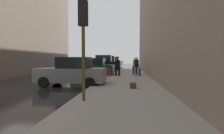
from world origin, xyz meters
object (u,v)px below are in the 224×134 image
object	(u,v)px
duffel_bag	(133,85)
pedestrian_with_fedora	(118,65)
parked_white_van	(114,62)
pedestrian_in_jeans	(137,65)
traffic_light	(83,29)
pedestrian_in_tan_coat	(135,65)
parked_gray_coupe	(72,72)
parked_dark_green_sedan	(93,67)
parked_bronze_suv	(107,63)
fire_hydrant	(109,72)
rolling_suitcase	(139,72)
parked_black_suv	(103,64)
parked_blue_sedan	(111,63)

from	to	relation	value
duffel_bag	pedestrian_with_fedora	bearing A→B (deg)	99.76
parked_white_van	pedestrian_in_jeans	xyz separation A→B (m)	(4.25, -26.18, 0.07)
traffic_light	pedestrian_in_tan_coat	distance (m)	11.74
pedestrian_in_tan_coat	parked_gray_coupe	bearing A→B (deg)	-120.84
parked_dark_green_sedan	traffic_light	xyz separation A→B (m)	(1.85, -11.12, 1.91)
pedestrian_with_fedora	parked_white_van	bearing A→B (deg)	95.50
parked_bronze_suv	fire_hydrant	bearing A→B (deg)	-82.70
pedestrian_in_tan_coat	pedestrian_in_jeans	distance (m)	1.52
parked_dark_green_sedan	pedestrian_in_jeans	distance (m)	4.43
pedestrian_in_tan_coat	pedestrian_with_fedora	xyz separation A→B (m)	(-1.67, -1.29, 0.03)
pedestrian_in_tan_coat	duffel_bag	world-z (taller)	pedestrian_in_tan_coat
parked_gray_coupe	rolling_suitcase	size ratio (longest dim) A/B	4.07
parked_white_van	pedestrian_in_tan_coat	size ratio (longest dim) A/B	2.72
parked_gray_coupe	pedestrian_in_jeans	bearing A→B (deg)	52.11
pedestrian_in_tan_coat	rolling_suitcase	world-z (taller)	pedestrian_in_tan_coat
pedestrian_with_fedora	parked_gray_coupe	bearing A→B (deg)	-113.68
parked_black_suv	pedestrian_in_jeans	distance (m)	8.87
parked_gray_coupe	pedestrian_in_jeans	distance (m)	6.92
pedestrian_in_tan_coat	parked_bronze_suv	bearing A→B (deg)	109.38
parked_gray_coupe	parked_bronze_suv	bearing A→B (deg)	90.00
rolling_suitcase	duffel_bag	xyz separation A→B (m)	(-0.77, -7.71, -0.20)
fire_hydrant	pedestrian_with_fedora	xyz separation A→B (m)	(0.69, 0.95, 0.64)
pedestrian_in_jeans	duffel_bag	bearing A→B (deg)	-94.31
parked_white_van	rolling_suitcase	bearing A→B (deg)	-79.95
parked_blue_sedan	rolling_suitcase	world-z (taller)	parked_blue_sedan
traffic_light	duffel_bag	distance (m)	4.28
parked_dark_green_sedan	parked_black_suv	xyz separation A→B (m)	(-0.00, 6.55, 0.18)
parked_blue_sedan	pedestrian_in_jeans	xyz separation A→B (m)	(4.25, -19.79, 0.26)
parked_dark_green_sedan	parked_white_van	bearing A→B (deg)	90.00
rolling_suitcase	parked_gray_coupe	bearing A→B (deg)	-125.79
fire_hydrant	pedestrian_in_tan_coat	size ratio (longest dim) A/B	0.41
pedestrian_with_fedora	fire_hydrant	bearing A→B (deg)	-126.00
fire_hydrant	pedestrian_in_jeans	size ratio (longest dim) A/B	0.41
parked_black_suv	duffel_bag	size ratio (longest dim) A/B	10.47
parked_dark_green_sedan	rolling_suitcase	bearing A→B (deg)	-5.82
parked_black_suv	parked_bronze_suv	bearing A→B (deg)	90.00
parked_dark_green_sedan	pedestrian_in_jeans	size ratio (longest dim) A/B	2.49
parked_black_suv	parked_blue_sedan	size ratio (longest dim) A/B	1.09
parked_black_suv	traffic_light	size ratio (longest dim) A/B	1.28
parked_dark_green_sedan	parked_white_van	world-z (taller)	parked_white_van
parked_blue_sedan	parked_bronze_suv	bearing A→B (deg)	-90.00
parked_blue_sedan	parked_white_van	distance (m)	6.39
parked_dark_green_sedan	duffel_bag	size ratio (longest dim) A/B	9.67
pedestrian_in_tan_coat	rolling_suitcase	xyz separation A→B (m)	(0.33, -0.74, -0.61)
parked_black_suv	parked_blue_sedan	bearing A→B (deg)	90.00
pedestrian_in_jeans	duffel_bag	size ratio (longest dim) A/B	3.89
pedestrian_with_fedora	rolling_suitcase	size ratio (longest dim) A/B	1.71
parked_dark_green_sedan	parked_blue_sedan	xyz separation A→B (m)	(0.00, 18.55, 0.00)
parked_gray_coupe	duffel_bag	distance (m)	4.04
parked_gray_coupe	pedestrian_with_fedora	world-z (taller)	pedestrian_with_fedora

